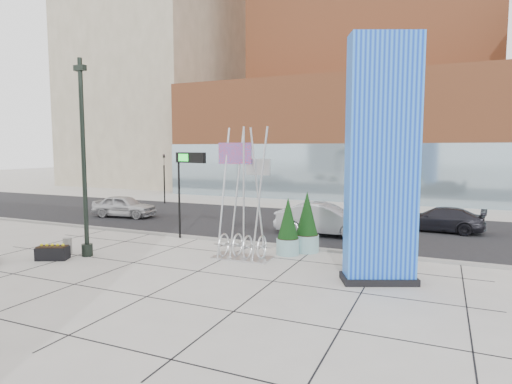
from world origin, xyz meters
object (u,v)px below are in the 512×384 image
at_px(concrete_bollard, 68,246).
at_px(public_art_sculpture, 243,224).
at_px(blue_pylon, 382,165).
at_px(car_white_west, 124,206).
at_px(lamp_post, 84,177).
at_px(overhead_street_sign, 191,165).
at_px(car_silver_mid, 324,220).

bearing_deg(concrete_bollard, public_art_sculpture, 18.09).
bearing_deg(public_art_sculpture, blue_pylon, -11.88).
distance_m(blue_pylon, concrete_bollard, 13.48).
height_order(blue_pylon, car_white_west, blue_pylon).
bearing_deg(car_white_west, lamp_post, -155.04).
height_order(public_art_sculpture, overhead_street_sign, public_art_sculpture).
bearing_deg(lamp_post, public_art_sculpture, 20.23).
bearing_deg(lamp_post, car_white_west, 122.53).
relative_size(blue_pylon, car_silver_mid, 1.63).
xyz_separation_m(lamp_post, overhead_street_sign, (2.27, 4.70, 0.38)).
height_order(concrete_bollard, overhead_street_sign, overhead_street_sign).
relative_size(blue_pylon, public_art_sculpture, 1.52).
bearing_deg(public_art_sculpture, overhead_street_sign, 147.26).
bearing_deg(public_art_sculpture, car_white_west, 149.44).
bearing_deg(car_white_west, concrete_bollard, -160.30).
relative_size(blue_pylon, lamp_post, 1.00).
distance_m(car_white_west, car_silver_mid, 13.78).
bearing_deg(overhead_street_sign, public_art_sculpture, -13.50).
relative_size(public_art_sculpture, car_white_west, 1.28).
distance_m(lamp_post, public_art_sculpture, 6.93).
relative_size(lamp_post, car_white_west, 1.93).
height_order(lamp_post, car_silver_mid, lamp_post).
height_order(blue_pylon, lamp_post, blue_pylon).
relative_size(concrete_bollard, car_white_west, 0.17).
xyz_separation_m(blue_pylon, public_art_sculpture, (-5.62, 1.02, -2.56)).
bearing_deg(car_white_west, overhead_street_sign, -125.39).
height_order(lamp_post, car_white_west, lamp_post).
height_order(overhead_street_sign, car_silver_mid, overhead_street_sign).
xyz_separation_m(lamp_post, car_white_west, (-5.67, 8.89, -2.65)).
bearing_deg(concrete_bollard, overhead_street_sign, 55.24).
bearing_deg(concrete_bollard, car_silver_mid, 42.65).
height_order(blue_pylon, car_silver_mid, blue_pylon).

